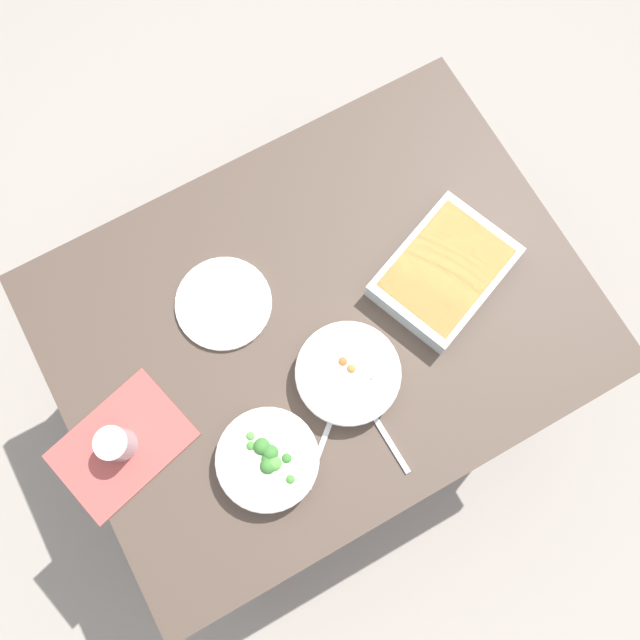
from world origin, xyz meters
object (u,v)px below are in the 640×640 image
at_px(drink_cup, 117,444).
at_px(fork_on_table, 318,455).
at_px(spoon_by_stew, 379,428).
at_px(stew_bowl, 348,374).
at_px(side_plate, 224,303).
at_px(broccoli_bowl, 268,459).
at_px(baking_dish, 444,271).

height_order(drink_cup, fork_on_table, drink_cup).
bearing_deg(spoon_by_stew, drink_cup, -25.16).
distance_m(stew_bowl, side_plate, 0.33).
height_order(broccoli_bowl, baking_dish, broccoli_bowl).
xyz_separation_m(broccoli_bowl, spoon_by_stew, (-0.24, 0.06, -0.03)).
height_order(stew_bowl, spoon_by_stew, stew_bowl).
bearing_deg(broccoli_bowl, baking_dish, -162.20).
distance_m(stew_bowl, broccoli_bowl, 0.25).
distance_m(broccoli_bowl, fork_on_table, 0.11).
height_order(spoon_by_stew, fork_on_table, spoon_by_stew).
bearing_deg(broccoli_bowl, side_plate, -101.54).
xyz_separation_m(spoon_by_stew, fork_on_table, (0.14, -0.01, -0.00)).
height_order(stew_bowl, broccoli_bowl, broccoli_bowl).
bearing_deg(broccoli_bowl, spoon_by_stew, 167.07).
height_order(baking_dish, drink_cup, drink_cup).
distance_m(baking_dish, fork_on_table, 0.50).
bearing_deg(baking_dish, spoon_by_stew, 37.25).
bearing_deg(fork_on_table, broccoli_bowl, -23.39).
height_order(broccoli_bowl, spoon_by_stew, broccoli_bowl).
distance_m(baking_dish, drink_cup, 0.81).
bearing_deg(baking_dish, fork_on_table, 25.92).
height_order(drink_cup, spoon_by_stew, drink_cup).
bearing_deg(spoon_by_stew, broccoli_bowl, -12.93).
relative_size(baking_dish, fork_on_table, 2.45).
bearing_deg(baking_dish, side_plate, -21.25).
bearing_deg(drink_cup, spoon_by_stew, 154.84).
height_order(side_plate, fork_on_table, side_plate).
height_order(stew_bowl, fork_on_table, stew_bowl).
distance_m(drink_cup, side_plate, 0.38).
xyz_separation_m(side_plate, spoon_by_stew, (-0.17, 0.41, -0.00)).
relative_size(stew_bowl, broccoli_bowl, 1.05).
bearing_deg(broccoli_bowl, stew_bowl, -162.14).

